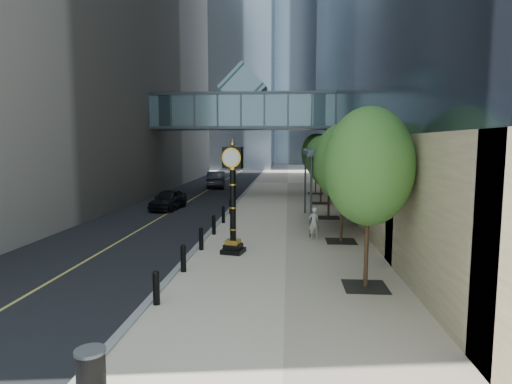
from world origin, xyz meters
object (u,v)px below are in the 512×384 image
at_px(trash_bin, 91,376).
at_px(pedestrian, 314,223).
at_px(street_clock, 233,206).
at_px(car_near, 168,199).
at_px(car_far, 216,179).

bearing_deg(trash_bin, pedestrian, 70.55).
bearing_deg(street_clock, car_near, 130.11).
bearing_deg(trash_bin, car_near, 102.45).
xyz_separation_m(street_clock, car_far, (-5.34, 27.34, -1.22)).
height_order(street_clock, car_far, street_clock).
bearing_deg(car_far, pedestrian, 102.63).
relative_size(street_clock, car_far, 0.90).
bearing_deg(car_far, car_near, 79.35).
relative_size(pedestrian, car_near, 0.38).
height_order(car_near, car_far, car_far).
distance_m(street_clock, car_near, 13.52).
bearing_deg(trash_bin, street_clock, 83.45).
height_order(street_clock, trash_bin, street_clock).
relative_size(car_near, car_far, 0.80).
height_order(street_clock, pedestrian, street_clock).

